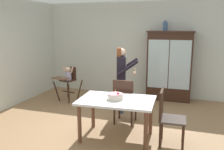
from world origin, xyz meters
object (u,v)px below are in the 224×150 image
(dining_table, at_px, (117,105))
(ceramic_vase, at_px, (165,26))
(dining_chair_far_side, at_px, (124,99))
(dining_chair_right_end, at_px, (167,114))
(china_cabinet, at_px, (169,66))
(high_chair_with_toddler, at_px, (68,77))
(adult_person, at_px, (122,72))
(birthday_cake, at_px, (115,96))

(dining_table, bearing_deg, ceramic_vase, 79.64)
(dining_chair_far_side, bearing_deg, dining_chair_right_end, 146.69)
(ceramic_vase, relative_size, dining_chair_right_end, 0.28)
(dining_chair_far_side, relative_size, dining_chair_right_end, 1.00)
(china_cabinet, bearing_deg, high_chair_with_toddler, -159.42)
(dining_chair_far_side, bearing_deg, dining_table, 93.57)
(adult_person, xyz_separation_m, dining_chair_right_end, (1.18, -1.31, -0.41))
(high_chair_with_toddler, height_order, birthday_cake, high_chair_with_toddler)
(dining_chair_right_end, bearing_deg, adult_person, 39.96)
(dining_chair_right_end, bearing_deg, ceramic_vase, 5.98)
(high_chair_with_toddler, xyz_separation_m, adult_person, (1.63, -0.40, 0.31))
(dining_table, distance_m, dining_chair_far_side, 0.66)
(high_chair_with_toddler, bearing_deg, dining_table, -28.35)
(dining_chair_far_side, xyz_separation_m, dining_chair_right_end, (0.93, -0.61, 0.00))
(adult_person, bearing_deg, dining_chair_far_side, -173.46)
(ceramic_vase, bearing_deg, birthday_cake, -100.82)
(ceramic_vase, relative_size, birthday_cake, 0.96)
(adult_person, distance_m, dining_table, 1.43)
(dining_table, height_order, birthday_cake, birthday_cake)
(adult_person, relative_size, dining_table, 1.11)
(adult_person, bearing_deg, high_chair_with_toddler, 62.62)
(birthday_cake, bearing_deg, china_cabinet, 76.02)
(adult_person, bearing_deg, dining_chair_right_end, -151.46)
(high_chair_with_toddler, height_order, dining_chair_right_end, dining_chair_right_end)
(china_cabinet, distance_m, birthday_cake, 2.82)
(china_cabinet, distance_m, ceramic_vase, 1.07)
(adult_person, height_order, dining_table, adult_person)
(ceramic_vase, distance_m, adult_person, 1.90)
(ceramic_vase, xyz_separation_m, dining_chair_right_end, (0.39, -2.68, -1.45))
(china_cabinet, height_order, ceramic_vase, ceramic_vase)
(birthday_cake, distance_m, dining_chair_far_side, 0.71)
(adult_person, bearing_deg, dining_table, 178.77)
(dining_chair_right_end, bearing_deg, dining_chair_far_side, 54.53)
(china_cabinet, distance_m, adult_person, 1.67)
(dining_chair_far_side, bearing_deg, high_chair_with_toddler, -30.24)
(dining_table, height_order, dining_chair_right_end, dining_chair_right_end)
(high_chair_with_toddler, distance_m, dining_chair_right_end, 3.29)
(birthday_cake, relative_size, dining_chair_far_side, 0.29)
(high_chair_with_toddler, distance_m, birthday_cake, 2.60)
(adult_person, distance_m, birthday_cake, 1.40)
(adult_person, bearing_deg, china_cabinet, -48.56)
(ceramic_vase, bearing_deg, adult_person, -120.17)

